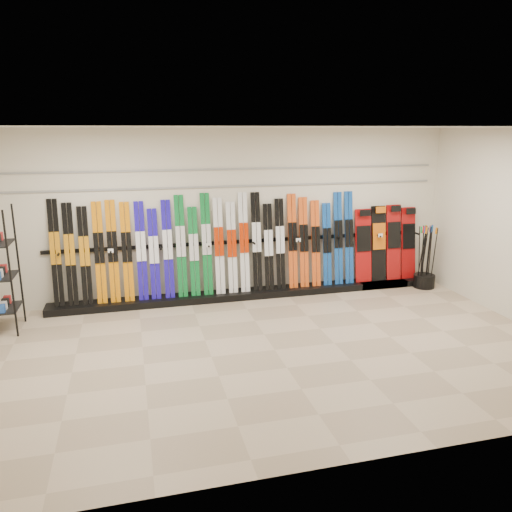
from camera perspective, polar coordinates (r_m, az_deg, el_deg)
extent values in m
plane|color=#9D876C|center=(7.05, 2.15, -10.67)|extent=(8.00, 8.00, 0.00)
plane|color=beige|center=(8.93, -2.32, 4.81)|extent=(8.00, 0.00, 8.00)
plane|color=silver|center=(6.39, 2.41, 14.52)|extent=(8.00, 8.00, 0.00)
cube|color=black|center=(9.13, -0.56, -4.31)|extent=(8.00, 0.40, 0.12)
cube|color=black|center=(8.79, -21.93, 0.28)|extent=(0.17, 0.27, 1.76)
cube|color=black|center=(8.76, -20.48, 0.14)|extent=(0.17, 0.26, 1.70)
cube|color=black|center=(8.74, -18.97, 0.02)|extent=(0.17, 0.25, 1.63)
cube|color=orange|center=(8.72, -17.47, 0.34)|extent=(0.17, 0.26, 1.70)
cube|color=orange|center=(8.71, -16.05, 0.49)|extent=(0.17, 0.26, 1.72)
cube|color=orange|center=(8.71, -14.53, 0.45)|extent=(0.17, 0.26, 1.68)
cube|color=#1D10A5|center=(8.71, -12.99, 0.55)|extent=(0.17, 0.26, 1.68)
cube|color=#1D10A5|center=(8.72, -11.58, 0.21)|extent=(0.17, 0.24, 1.55)
cube|color=#1D10A5|center=(8.73, -10.05, 0.76)|extent=(0.17, 0.26, 1.69)
cube|color=#0D6D2B|center=(8.74, -8.59, 1.10)|extent=(0.17, 0.27, 1.76)
cube|color=#0D6D2B|center=(8.78, -7.11, 0.50)|extent=(0.17, 0.24, 1.55)
cube|color=#0D6D2B|center=(8.80, -5.68, 1.33)|extent=(0.17, 0.27, 1.78)
cube|color=silver|center=(8.83, -4.25, 1.12)|extent=(0.17, 0.26, 1.69)
cube|color=silver|center=(8.88, -2.78, 0.95)|extent=(0.17, 0.25, 1.61)
cube|color=silver|center=(8.92, -1.39, 1.55)|extent=(0.17, 0.27, 1.77)
cube|color=black|center=(8.97, 0.05, 1.62)|extent=(0.17, 0.27, 1.77)
cube|color=black|center=(9.04, 1.43, 1.03)|extent=(0.17, 0.24, 1.56)
cube|color=black|center=(9.10, 2.77, 1.37)|extent=(0.17, 0.25, 1.64)
cube|color=#D74E16|center=(9.16, 4.19, 1.70)|extent=(0.17, 0.27, 1.72)
cube|color=#D74E16|center=(9.24, 5.48, 1.55)|extent=(0.17, 0.26, 1.65)
cube|color=#D74E16|center=(9.32, 6.83, 1.43)|extent=(0.17, 0.25, 1.58)
cube|color=#124495|center=(9.41, 8.12, 1.32)|extent=(0.17, 0.24, 1.53)
cube|color=#124495|center=(9.49, 9.38, 1.98)|extent=(0.17, 0.27, 1.72)
cube|color=#124495|center=(9.57, 10.57, 2.07)|extent=(0.17, 0.27, 1.73)
cube|color=#990C0C|center=(9.73, 12.16, 1.16)|extent=(0.32, 0.22, 1.39)
cube|color=black|center=(9.88, 13.82, 1.39)|extent=(0.29, 0.22, 1.44)
cube|color=#990C0C|center=(10.03, 15.44, 1.52)|extent=(0.30, 0.22, 1.45)
cube|color=#990C0C|center=(10.19, 17.00, 1.43)|extent=(0.29, 0.22, 1.38)
cube|color=black|center=(8.30, -27.21, -1.47)|extent=(0.40, 0.60, 1.89)
cylinder|color=black|center=(10.18, 18.64, -2.71)|extent=(0.40, 0.40, 0.25)
cylinder|color=black|center=(10.03, 18.56, -0.08)|extent=(0.04, 0.09, 1.18)
cylinder|color=black|center=(10.13, 18.63, 0.05)|extent=(0.04, 0.10, 1.18)
cylinder|color=black|center=(10.04, 19.10, -0.11)|extent=(0.04, 0.05, 1.18)
cylinder|color=black|center=(9.97, 18.14, -0.13)|extent=(0.03, 0.12, 1.18)
cylinder|color=black|center=(9.99, 18.36, -0.11)|extent=(0.14, 0.02, 1.18)
cylinder|color=black|center=(9.98, 19.64, -0.24)|extent=(0.03, 0.13, 1.18)
cylinder|color=black|center=(10.00, 18.44, -0.11)|extent=(0.04, 0.08, 1.18)
cylinder|color=black|center=(10.14, 18.55, 0.07)|extent=(0.11, 0.02, 1.18)
cylinder|color=black|center=(10.11, 19.05, -0.01)|extent=(0.08, 0.08, 1.18)
cylinder|color=black|center=(9.95, 18.64, -0.20)|extent=(0.05, 0.09, 1.18)
cylinder|color=black|center=(10.18, 19.25, 0.07)|extent=(0.11, 0.15, 1.17)
cylinder|color=black|center=(10.08, 19.12, -0.05)|extent=(0.05, 0.02, 1.18)
cube|color=gray|center=(8.85, -2.33, 7.98)|extent=(7.60, 0.02, 0.03)
cube|color=gray|center=(8.82, -2.35, 9.92)|extent=(7.60, 0.02, 0.03)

